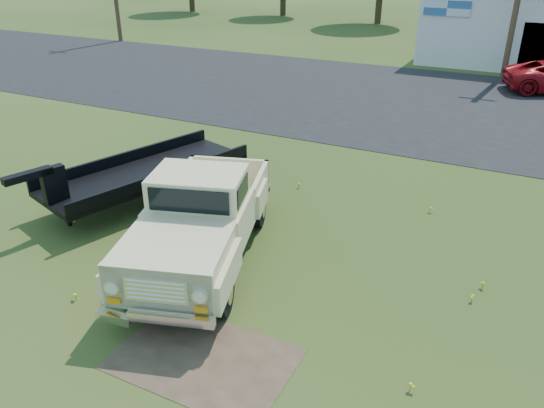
{
  "coord_description": "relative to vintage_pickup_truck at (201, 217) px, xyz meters",
  "views": [
    {
      "loc": [
        5.63,
        -8.67,
        6.35
      ],
      "look_at": [
        0.8,
        1.0,
        1.03
      ],
      "focal_mm": 35.0,
      "sensor_mm": 36.0,
      "label": 1
    }
  ],
  "objects": [
    {
      "name": "dirt_patch_a",
      "position": [
        1.75,
        -2.67,
        -1.06
      ],
      "size": [
        3.0,
        2.0,
        0.01
      ],
      "primitive_type": "cube",
      "color": "#463425",
      "rests_on": "ground"
    },
    {
      "name": "vintage_pickup_truck",
      "position": [
        0.0,
        0.0,
        0.0
      ],
      "size": [
        3.91,
        6.26,
        2.12
      ],
      "primitive_type": null,
      "rotation": [
        0.0,
        0.0,
        0.3
      ],
      "color": "#D0C08B",
      "rests_on": "ground"
    },
    {
      "name": "asphalt_lot",
      "position": [
        0.25,
        15.33,
        -1.06
      ],
      "size": [
        90.0,
        14.0,
        0.02
      ],
      "primitive_type": "cube",
      "color": "black",
      "rests_on": "ground"
    },
    {
      "name": "ground",
      "position": [
        0.25,
        0.33,
        -1.06
      ],
      "size": [
        140.0,
        140.0,
        0.0
      ],
      "primitive_type": "plane",
      "color": "#254014",
      "rests_on": "ground"
    },
    {
      "name": "flatbed_trailer",
      "position": [
        -3.16,
        2.07,
        -0.22
      ],
      "size": [
        3.85,
        6.5,
        1.68
      ],
      "primitive_type": null,
      "rotation": [
        0.0,
        0.0,
        -0.31
      ],
      "color": "black",
      "rests_on": "ground"
    },
    {
      "name": "dirt_patch_b",
      "position": [
        -1.75,
        3.83,
        -1.06
      ],
      "size": [
        2.2,
        1.6,
        0.01
      ],
      "primitive_type": "cube",
      "color": "#463425",
      "rests_on": "ground"
    }
  ]
}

